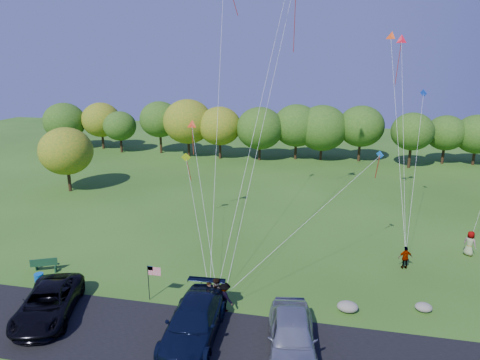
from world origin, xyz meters
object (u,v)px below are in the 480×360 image
object	(u,v)px
minivan_navy	(194,322)
flyer_d	(405,258)
flyer_c	(225,297)
trash_barrel	(39,280)
park_bench	(45,264)
flyer_e	(470,243)
flyer_b	(217,294)
minivan_dark	(48,303)
flyer_a	(210,295)
minivan_silver	(292,336)

from	to	relation	value
minivan_navy	flyer_d	bearing A→B (deg)	38.25
flyer_c	trash_barrel	bearing A→B (deg)	31.37
park_bench	flyer_d	bearing A→B (deg)	-11.88
flyer_e	trash_barrel	distance (m)	29.78
flyer_c	park_bench	bearing A→B (deg)	23.67
flyer_b	flyer_e	world-z (taller)	flyer_b
minivan_navy	flyer_d	distance (m)	15.66
minivan_dark	flyer_a	world-z (taller)	flyer_a
flyer_a	trash_barrel	size ratio (longest dim) A/B	2.04
flyer_a	flyer_e	xyz separation A→B (m)	(16.64, 10.63, 0.07)
minivan_dark	minivan_silver	distance (m)	13.50
trash_barrel	minivan_dark	bearing A→B (deg)	-46.58
flyer_e	trash_barrel	bearing A→B (deg)	64.76
flyer_b	flyer_a	bearing A→B (deg)	-143.21
minivan_dark	park_bench	world-z (taller)	minivan_dark
minivan_silver	flyer_d	xyz separation A→B (m)	(6.78, 10.48, -0.23)
minivan_dark	flyer_c	bearing A→B (deg)	-2.08
minivan_dark	minivan_navy	size ratio (longest dim) A/B	0.94
minivan_silver	park_bench	xyz separation A→B (m)	(-17.12, 5.01, -0.53)
minivan_dark	minivan_silver	xyz separation A→B (m)	(13.50, -0.34, 0.16)
minivan_dark	flyer_a	bearing A→B (deg)	-0.53
minivan_dark	flyer_d	world-z (taller)	minivan_dark
flyer_b	park_bench	xyz separation A→B (m)	(-12.58, 2.03, -0.46)
flyer_e	trash_barrel	xyz separation A→B (m)	(-27.91, -10.39, -0.51)
park_bench	trash_barrel	world-z (taller)	park_bench
flyer_d	trash_barrel	size ratio (longest dim) A/B	1.91
flyer_a	flyer_d	world-z (taller)	flyer_a
flyer_d	flyer_c	bearing A→B (deg)	21.57
minivan_dark	trash_barrel	distance (m)	4.00
minivan_silver	flyer_a	xyz separation A→B (m)	(-4.96, 2.98, -0.17)
flyer_d	flyer_e	world-z (taller)	flyer_e
minivan_silver	flyer_d	distance (m)	12.48
minivan_dark	flyer_d	size ratio (longest dim) A/B	3.66
flyer_d	minivan_dark	bearing A→B (deg)	13.48
flyer_a	minivan_navy	bearing A→B (deg)	-124.77
flyer_d	flyer_e	size ratio (longest dim) A/B	0.87
minivan_dark	minivan_silver	world-z (taller)	minivan_silver
minivan_dark	park_bench	bearing A→B (deg)	110.04
flyer_a	flyer_e	world-z (taller)	flyer_e
flyer_b	flyer_c	world-z (taller)	flyer_b
minivan_navy	flyer_b	bearing A→B (deg)	77.50
flyer_c	flyer_e	world-z (taller)	flyer_e
flyer_e	park_bench	distance (m)	30.06
flyer_c	flyer_e	xyz separation A→B (m)	(15.75, 10.63, 0.06)
flyer_a	minivan_dark	bearing A→B (deg)	163.50
flyer_c	flyer_e	size ratio (longest dim) A/B	0.93
minivan_silver	flyer_a	distance (m)	5.79
minivan_silver	flyer_c	bearing A→B (deg)	135.98
flyer_a	trash_barrel	xyz separation A→B (m)	(-11.26, 0.24, -0.44)
minivan_silver	trash_barrel	bearing A→B (deg)	160.98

